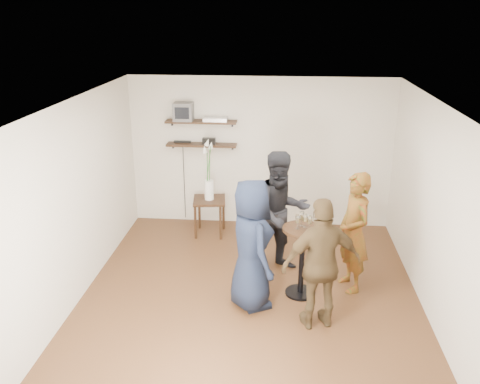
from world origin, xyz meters
name	(u,v)px	position (x,y,z in m)	size (l,w,h in m)	color
room	(251,205)	(0.00, 0.00, 1.30)	(4.58, 5.08, 2.68)	#422815
shelf_upper	(201,122)	(-1.00, 2.38, 1.85)	(1.20, 0.25, 0.04)	black
shelf_lower	(202,145)	(-1.00, 2.38, 1.45)	(1.20, 0.25, 0.04)	black
crt_monitor	(184,112)	(-1.29, 2.38, 2.02)	(0.32, 0.30, 0.30)	#59595B
dvd_deck	(216,119)	(-0.75, 2.38, 1.90)	(0.40, 0.24, 0.06)	silver
radio	(209,141)	(-0.87, 2.38, 1.52)	(0.22, 0.10, 0.10)	black
power_strip	(182,142)	(-1.34, 2.42, 1.48)	(0.30, 0.05, 0.03)	black
side_table	(209,205)	(-0.82, 1.92, 0.53)	(0.59, 0.59, 0.63)	black
vase_lilies	(209,180)	(-0.82, 1.92, 0.97)	(0.20, 0.21, 1.07)	white
drinks_table	(302,252)	(0.68, 0.09, 0.63)	(0.53, 0.53, 0.97)	black
wine_glass_fl	(298,219)	(0.60, 0.05, 1.11)	(0.06, 0.06, 0.19)	silver
wine_glass_fr	(310,220)	(0.75, 0.05, 1.10)	(0.06, 0.06, 0.19)	silver
wine_glass_bl	(302,216)	(0.65, 0.15, 1.11)	(0.07, 0.07, 0.20)	silver
wine_glass_br	(305,219)	(0.70, 0.11, 1.10)	(0.06, 0.06, 0.18)	silver
person_plaid	(354,232)	(1.36, 0.33, 0.83)	(0.61, 0.40, 1.66)	#A52712
person_dark	(281,213)	(0.38, 0.75, 0.90)	(0.88, 0.68, 1.80)	black
person_navy	(251,245)	(0.02, -0.22, 0.86)	(0.84, 0.54, 1.71)	black
person_brown	(322,264)	(0.88, -0.60, 0.82)	(0.96, 0.40, 1.64)	#48351F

